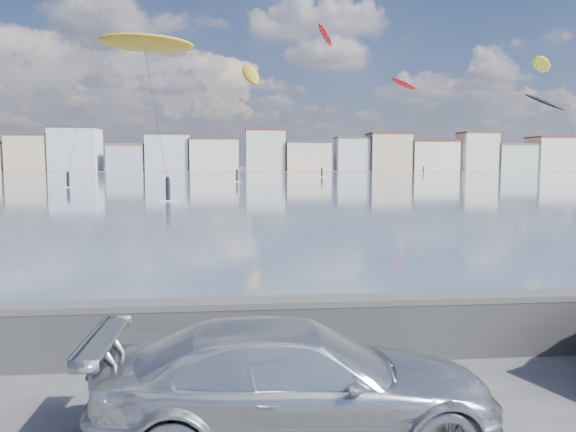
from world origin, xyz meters
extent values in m
cube|color=#3D4E66|center=(0.00, 91.50, 0.01)|extent=(500.00, 177.00, 0.00)
cube|color=#4C473D|center=(0.00, 200.00, 0.01)|extent=(500.00, 60.00, 0.00)
cube|color=#28282B|center=(0.00, 2.70, 0.45)|extent=(400.00, 0.35, 0.90)
cylinder|color=#28282B|center=(0.00, 2.70, 0.90)|extent=(400.00, 0.36, 0.36)
cube|color=#CCB293|center=(-66.00, 186.00, 5.75)|extent=(13.00, 11.00, 11.50)
cube|color=#562D23|center=(-66.00, 186.00, 11.80)|extent=(13.26, 11.22, 0.60)
cube|color=#B2B7C6|center=(-51.50, 186.00, 7.00)|extent=(15.00, 12.00, 14.00)
cube|color=#383330|center=(-51.50, 186.00, 14.30)|extent=(15.30, 12.24, 0.60)
cube|color=#9EA8B7|center=(-35.00, 186.00, 4.25)|extent=(12.00, 10.00, 8.50)
cube|color=brown|center=(-35.00, 186.00, 8.80)|extent=(12.24, 10.20, 0.60)
cube|color=#B2B7C6|center=(-21.50, 186.00, 6.00)|extent=(14.00, 11.00, 12.00)
cube|color=#383330|center=(-21.50, 186.00, 12.30)|extent=(14.28, 11.22, 0.60)
cube|color=beige|center=(-6.00, 186.00, 5.25)|extent=(16.00, 13.00, 10.50)
cube|color=#562D23|center=(-6.00, 186.00, 10.80)|extent=(16.32, 13.26, 0.60)
cube|color=beige|center=(11.00, 186.00, 6.75)|extent=(13.00, 10.00, 13.50)
cube|color=#562D23|center=(11.00, 186.00, 13.80)|extent=(13.26, 10.20, 0.60)
cube|color=beige|center=(25.50, 186.00, 4.75)|extent=(15.00, 12.00, 9.50)
cube|color=#4C423D|center=(25.50, 186.00, 9.80)|extent=(15.30, 12.24, 0.60)
cube|color=#B2B7C6|center=(41.00, 186.00, 5.50)|extent=(11.00, 9.00, 11.00)
cube|color=#4C423D|center=(41.00, 186.00, 11.30)|extent=(11.22, 9.18, 0.60)
cube|color=#CCB293|center=(54.00, 186.00, 6.25)|extent=(14.00, 11.00, 12.50)
cube|color=#562D23|center=(54.00, 186.00, 12.80)|extent=(14.28, 11.22, 0.60)
cube|color=silver|center=(69.50, 186.00, 5.00)|extent=(16.00, 12.00, 10.00)
cube|color=#562D23|center=(69.50, 186.00, 10.30)|extent=(16.32, 12.24, 0.60)
cube|color=beige|center=(86.00, 186.00, 6.50)|extent=(12.00, 10.00, 13.00)
cube|color=brown|center=(86.00, 186.00, 13.30)|extent=(12.24, 10.20, 0.60)
cube|color=#B7C6BC|center=(99.50, 186.00, 4.50)|extent=(14.00, 11.00, 9.00)
cube|color=brown|center=(99.50, 186.00, 9.30)|extent=(14.28, 11.22, 0.60)
cube|color=silver|center=(114.00, 186.00, 5.75)|extent=(15.00, 12.00, 11.50)
cube|color=brown|center=(114.00, 186.00, 11.80)|extent=(15.30, 12.24, 0.60)
imported|color=#BABDC2|center=(0.73, 0.22, 0.67)|extent=(4.63, 1.95, 1.34)
ellipsoid|color=black|center=(76.44, 126.92, 17.75)|extent=(9.70, 7.54, 5.50)
cylinder|color=black|center=(78.12, 120.06, 9.52)|extent=(3.40, 13.75, 16.47)
ellipsoid|color=red|center=(50.53, 158.61, 26.12)|extent=(8.63, 3.17, 4.83)
cube|color=white|center=(52.42, 145.03, 0.05)|extent=(1.40, 0.42, 0.08)
cylinder|color=black|center=(52.42, 145.03, 0.95)|extent=(0.36, 0.36, 1.70)
sphere|color=black|center=(52.42, 145.03, 1.85)|extent=(0.28, 0.28, 0.28)
cylinder|color=black|center=(51.48, 151.82, 13.71)|extent=(1.92, 13.61, 24.83)
cube|color=white|center=(-20.12, 65.22, 0.05)|extent=(1.40, 0.42, 0.08)
cylinder|color=black|center=(-20.12, 65.22, 0.95)|extent=(0.36, 0.36, 1.70)
sphere|color=black|center=(-20.12, 65.22, 1.85)|extent=(0.28, 0.28, 0.28)
cylinder|color=black|center=(-18.12, 70.60, 16.97)|extent=(4.04, 10.80, 31.36)
ellipsoid|color=#BF8C19|center=(3.44, 99.02, 19.12)|extent=(4.38, 8.01, 6.20)
cube|color=white|center=(0.66, 83.43, 0.05)|extent=(1.40, 0.42, 0.08)
cylinder|color=black|center=(0.66, 83.43, 0.95)|extent=(0.36, 0.36, 1.70)
sphere|color=black|center=(0.66, 83.43, 1.85)|extent=(0.28, 0.28, 0.28)
cylinder|color=black|center=(2.05, 91.23, 10.21)|extent=(2.81, 15.61, 17.84)
ellipsoid|color=yellow|center=(56.46, 93.81, 20.87)|extent=(8.34, 9.51, 2.83)
cylinder|color=black|center=(57.93, 88.06, 11.09)|extent=(2.98, 11.54, 19.59)
ellipsoid|color=red|center=(20.39, 118.46, 30.80)|extent=(5.46, 7.51, 4.98)
cube|color=white|center=(18.25, 108.59, 0.05)|extent=(1.40, 0.42, 0.08)
cylinder|color=black|center=(18.25, 108.59, 0.95)|extent=(0.36, 0.36, 1.70)
sphere|color=black|center=(18.25, 108.59, 1.85)|extent=(0.28, 0.28, 0.28)
cylinder|color=black|center=(19.32, 113.53, 16.05)|extent=(2.17, 9.91, 29.51)
ellipsoid|color=#BF8C19|center=(-7.75, 46.15, 13.67)|extent=(10.81, 8.43, 3.28)
cube|color=white|center=(-5.16, 39.56, 0.05)|extent=(1.40, 0.42, 0.08)
cylinder|color=black|center=(-5.16, 39.56, 0.95)|extent=(0.36, 0.36, 1.70)
sphere|color=black|center=(-5.16, 39.56, 1.85)|extent=(0.28, 0.28, 0.28)
cylinder|color=black|center=(-6.45, 42.85, 7.48)|extent=(2.64, 6.62, 12.38)
camera|label=1|loc=(0.03, -5.90, 3.16)|focal=35.00mm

